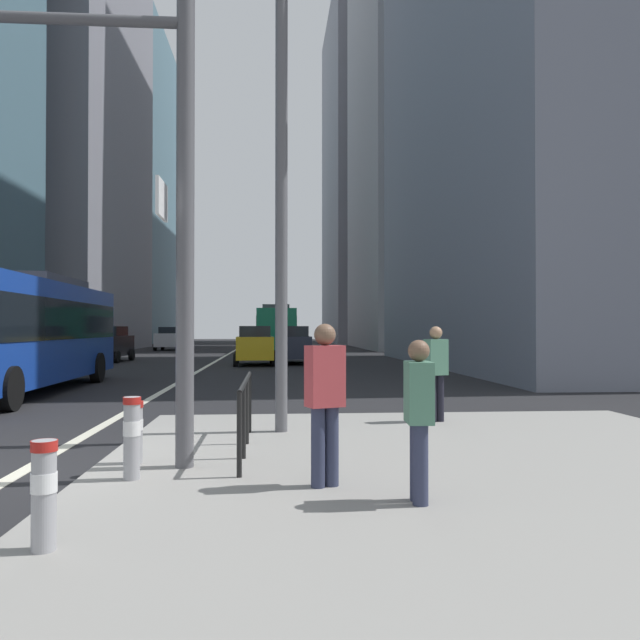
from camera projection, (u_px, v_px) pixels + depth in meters
ground_plane at (202, 369)px, 27.90m from camera, size 160.00×160.00×0.00m
median_island at (470, 476)px, 7.37m from camera, size 9.00×10.00×0.15m
lane_centre_line at (221, 358)px, 37.87m from camera, size 0.20×80.00×0.01m
office_tower_left_mid at (42, 95)px, 51.71m from camera, size 13.88×21.89×42.37m
office_tower_left_far at (126, 190)px, 81.11m from camera, size 10.54×25.82×39.80m
office_tower_right_mid at (421, 64)px, 58.51m from camera, size 11.55×19.92×53.30m
office_tower_right_far at (377, 177)px, 83.12m from camera, size 12.98×23.70×44.05m
city_bus_blue_oncoming at (19, 328)px, 17.27m from camera, size 2.87×11.57×3.40m
city_bus_red_receding at (275, 328)px, 44.05m from camera, size 2.84×11.06×3.40m
city_bus_red_distant at (275, 328)px, 65.54m from camera, size 2.78×10.99×3.40m
car_oncoming_mid at (108, 344)px, 33.99m from camera, size 2.18×4.30×1.94m
car_receding_near at (293, 344)px, 32.34m from camera, size 2.11×4.49×1.94m
car_receding_far at (255, 345)px, 31.10m from camera, size 2.17×4.18×1.94m
car_oncoming_far at (170, 338)px, 52.48m from camera, size 2.12×4.63×1.94m
street_lamp_post at (281, 117)px, 10.19m from camera, size 5.50×0.32×8.00m
bollard_left at (44, 489)px, 4.70m from camera, size 0.20×0.20×0.83m
bollard_right at (132, 434)px, 6.91m from camera, size 0.20×0.20×0.91m
bollard_back at (135, 428)px, 7.73m from camera, size 0.20×0.20×0.77m
pedestrian_railing at (245, 401)px, 8.53m from camera, size 0.06×3.09×0.98m
pedestrian_waiting at (325, 396)px, 6.61m from camera, size 0.44×0.36×1.73m
pedestrian_walking at (436, 369)px, 11.20m from camera, size 0.44×0.35×1.71m
pedestrian_far at (419, 413)px, 5.99m from camera, size 0.26×0.39×1.57m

